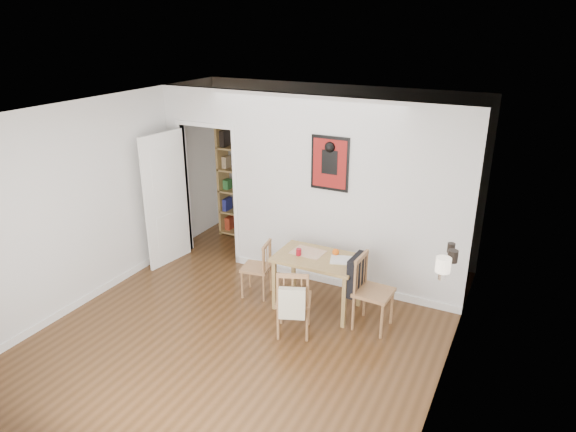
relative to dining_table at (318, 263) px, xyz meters
The scene contains 15 objects.
ground 1.08m from the dining_table, 127.92° to the right, with size 5.20×5.20×0.00m, color #54341B.
room_shell 1.03m from the dining_table, 123.44° to the left, with size 5.20×5.20×5.20m.
dining_table is the anchor object (origin of this frame).
chair_left 0.90m from the dining_table, behind, with size 0.45×0.45×0.78m.
chair_right 0.78m from the dining_table, ahead, with size 0.55×0.49×0.92m.
chair_front 0.68m from the dining_table, 91.25° to the right, with size 0.56×0.59×0.87m.
bookshelf 2.64m from the dining_table, 141.93° to the left, with size 0.82×0.33×1.96m.
fireplace 1.68m from the dining_table, 15.00° to the right, with size 0.45×1.25×1.16m.
red_glass 0.28m from the dining_table, 165.50° to the right, with size 0.07×0.07×0.09m, color maroon.
orange_fruit 0.27m from the dining_table, 38.63° to the left, with size 0.09×0.09×0.09m, color #DA540B.
placemat 0.20m from the dining_table, 156.76° to the left, with size 0.41×0.30×0.00m, color beige.
notebook 0.34m from the dining_table, ahead, with size 0.32×0.24×0.02m, color silver.
mantel_lamp 1.91m from the dining_table, 25.26° to the right, with size 0.15×0.15×0.23m.
ceramic_jar_a 1.78m from the dining_table, 11.31° to the right, with size 0.11×0.11×0.13m, color black.
ceramic_jar_b 1.69m from the dining_table, ahead, with size 0.08×0.08×0.10m, color black.
Camera 1 is at (2.79, -4.66, 3.51)m, focal length 32.00 mm.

